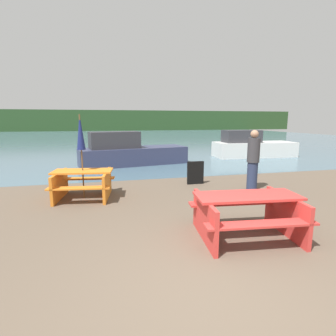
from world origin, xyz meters
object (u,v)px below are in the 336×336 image
at_px(umbrella_navy, 80,134).
at_px(boat, 130,152).
at_px(boat_second, 252,147).
at_px(person, 253,160).
at_px(picnic_table_red, 246,211).
at_px(signboard, 195,173).
at_px(picnic_table_orange, 83,182).

bearing_deg(umbrella_navy, boat, 71.55).
xyz_separation_m(boat_second, person, (-3.89, -6.54, 0.33)).
bearing_deg(picnic_table_red, signboard, 83.64).
relative_size(boat, person, 2.90).
distance_m(picnic_table_red, person, 3.47).
bearing_deg(boat_second, picnic_table_red, -118.25).
distance_m(boat, signboard, 4.68).
xyz_separation_m(picnic_table_red, boat, (-1.29, 8.30, 0.10)).
xyz_separation_m(picnic_table_orange, signboard, (3.45, 0.79, -0.07)).
bearing_deg(person, picnic_table_orange, 176.73).
bearing_deg(umbrella_navy, signboard, 12.98).
bearing_deg(picnic_table_orange, signboard, 12.98).
bearing_deg(picnic_table_red, boat, 98.85).
xyz_separation_m(picnic_table_red, person, (1.86, 2.89, 0.42)).
height_order(umbrella_navy, boat, umbrella_navy).
distance_m(umbrella_navy, boat_second, 10.83).
distance_m(picnic_table_orange, umbrella_navy, 1.28).
bearing_deg(boat, person, -70.33).
bearing_deg(picnic_table_red, boat_second, 58.61).
distance_m(umbrella_navy, signboard, 3.79).
relative_size(boat, boat_second, 1.12).
height_order(picnic_table_red, umbrella_navy, umbrella_navy).
distance_m(boat_second, signboard, 7.63).
bearing_deg(signboard, boat, 111.79).
xyz_separation_m(picnic_table_red, boat_second, (5.76, 9.43, 0.09)).
height_order(picnic_table_orange, signboard, picnic_table_orange).
distance_m(umbrella_navy, person, 4.94).
xyz_separation_m(boat, boat_second, (7.05, 1.13, -0.01)).
distance_m(picnic_table_red, boat, 8.40).
distance_m(boat, person, 6.27).
xyz_separation_m(picnic_table_red, picnic_table_orange, (-3.00, 3.17, -0.03)).
bearing_deg(umbrella_navy, picnic_table_red, -46.56).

